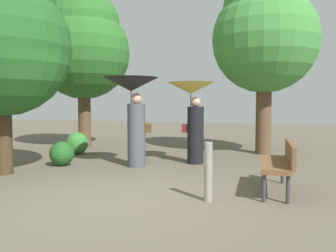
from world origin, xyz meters
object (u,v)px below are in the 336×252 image
Objects in this scene: person_left at (133,101)px; person_right at (193,106)px; tree_near_right at (265,30)px; path_marker_post at (208,172)px; tree_near_left at (83,45)px; tree_mid_left at (0,36)px; park_bench at (280,161)px.

person_right is at bearing -62.92° from person_left.
path_marker_post is (-0.67, -5.23, -3.03)m from tree_near_right.
tree_near_left is 1.16× the size of tree_mid_left.
tree_near_right is at bearing -50.00° from person_left.
person_right is (1.21, 0.79, -0.11)m from person_left.
person_left is at bearing -134.16° from tree_near_right.
person_left is at bearing -116.54° from park_bench.
person_right is 0.44× the size of tree_mid_left.
tree_near_right is 1.19× the size of tree_mid_left.
person_left is 3.63m from park_bench.
tree_near_left is 0.97× the size of tree_near_right.
person_right is at bearing -127.14° from tree_near_right.
park_bench is 7.98m from tree_near_left.
tree_near_right is at bearing 41.21° from tree_mid_left.
person_left is 1.04× the size of person_right.
person_left is at bearing 132.44° from path_marker_post.
tree_mid_left is (-3.45, -2.31, 1.42)m from person_right.
tree_near_left reaches higher than park_bench.
path_marker_post is (4.37, -0.81, -2.36)m from tree_mid_left.
path_marker_post is (2.14, -2.34, -1.05)m from person_left.
tree_near_left is at bearing 180.00° from tree_near_right.
park_bench is 0.34× the size of tree_mid_left.
path_marker_post is at bearing -143.40° from person_left.
tree_near_right is 6.08m from path_marker_post.
tree_mid_left reaches higher than park_bench.
person_right is 0.37× the size of tree_near_right.
person_left is at bearing 34.29° from tree_mid_left.
tree_near_right is (-0.36, 4.37, 2.96)m from park_bench.
person_right is 3.37m from tree_near_right.
path_marker_post is at bearing -169.38° from person_right.
person_right is at bearing 33.82° from tree_mid_left.
tree_near_left is at bearing 98.25° from tree_mid_left.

